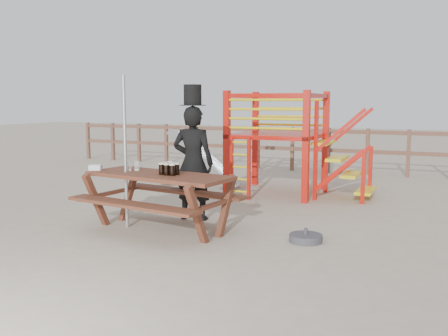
# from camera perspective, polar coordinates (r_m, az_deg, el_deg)

# --- Properties ---
(ground) EXTENTS (60.00, 60.00, 0.00)m
(ground) POSITION_cam_1_polar(r_m,az_deg,el_deg) (7.30, -4.35, -7.39)
(ground) COLOR tan
(ground) RESTS_ON ground
(back_fence) EXTENTS (15.09, 0.09, 1.20)m
(back_fence) POSITION_cam_1_polar(r_m,az_deg,el_deg) (13.66, 9.83, 2.66)
(back_fence) COLOR brown
(back_fence) RESTS_ON ground
(playground_fort) EXTENTS (4.71, 1.84, 2.10)m
(playground_fort) POSITION_cam_1_polar(r_m,az_deg,el_deg) (10.33, 5.77, 3.05)
(playground_fort) COLOR red
(playground_fort) RESTS_ON ground
(picnic_table) EXTENTS (2.37, 1.79, 0.84)m
(picnic_table) POSITION_cam_1_polar(r_m,az_deg,el_deg) (7.35, -7.41, -3.06)
(picnic_table) COLOR brown
(picnic_table) RESTS_ON ground
(man_with_hat) EXTENTS (0.73, 0.54, 2.15)m
(man_with_hat) POSITION_cam_1_polar(r_m,az_deg,el_deg) (7.95, -3.55, 0.93)
(man_with_hat) COLOR black
(man_with_hat) RESTS_ON ground
(metal_pole) EXTENTS (0.05, 0.05, 2.27)m
(metal_pole) POSITION_cam_1_polar(r_m,az_deg,el_deg) (7.54, -11.22, 1.76)
(metal_pole) COLOR #B2B2B7
(metal_pole) RESTS_ON ground
(parasol_base) EXTENTS (0.45, 0.45, 0.19)m
(parasol_base) POSITION_cam_1_polar(r_m,az_deg,el_deg) (6.90, 9.32, -7.91)
(parasol_base) COLOR #3C3B41
(parasol_base) RESTS_ON ground
(paper_bag) EXTENTS (0.22, 0.20, 0.08)m
(paper_bag) POSITION_cam_1_polar(r_m,az_deg,el_deg) (7.88, -14.46, 0.06)
(paper_bag) COLOR white
(paper_bag) RESTS_ON picnic_table
(stout_pints) EXTENTS (0.29, 0.33, 0.17)m
(stout_pints) POSITION_cam_1_polar(r_m,az_deg,el_deg) (7.21, -6.28, -0.06)
(stout_pints) COLOR black
(stout_pints) RESTS_ON picnic_table
(empty_glasses) EXTENTS (0.16, 0.17, 0.15)m
(empty_glasses) POSITION_cam_1_polar(r_m,az_deg,el_deg) (7.67, -10.37, 0.20)
(empty_glasses) COLOR silver
(empty_glasses) RESTS_ON picnic_table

